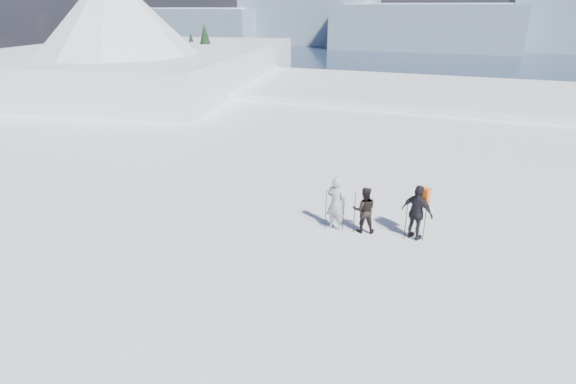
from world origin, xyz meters
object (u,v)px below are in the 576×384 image
skier_pack (417,213)px  skis_loose (334,204)px  skier_dark (364,210)px  skier_grey (336,203)px

skier_pack → skis_loose: 3.51m
skier_dark → skier_pack: bearing=167.8°
skier_grey → skis_loose: 2.08m
skier_dark → skis_loose: 2.33m
skis_loose → skier_pack: bearing=-27.3°
skier_dark → skis_loose: bearing=-66.0°
skier_dark → skier_grey: bearing=-8.7°
skier_grey → skis_loose: bearing=-61.4°
skier_grey → skier_pack: size_ratio=1.02×
skis_loose → skier_grey: bearing=-72.9°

